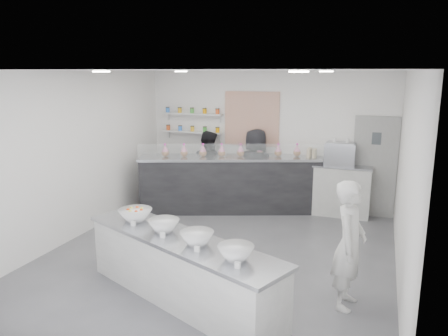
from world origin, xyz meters
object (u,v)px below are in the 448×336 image
Objects in this scene: espresso_machine at (340,154)px; woman_prep at (349,245)px; back_bar at (231,184)px; espresso_ledge at (335,190)px; staff_right at (255,170)px; staff_left at (208,168)px; prep_counter at (181,269)px.

woman_prep is at bearing -82.46° from espresso_machine.
espresso_ledge is at bearing -7.17° from back_bar.
woman_prep is (0.49, -3.71, -0.47)m from espresso_machine.
back_bar is 2.34× the size of woman_prep.
staff_right is at bearing 7.56° from back_bar.
back_bar is 6.41× the size of espresso_machine.
woman_prep is at bearing 150.21° from staff_left.
espresso_machine is 0.36× the size of woman_prep.
prep_counter is 4.57m from espresso_ledge.
espresso_ledge is 2.82m from staff_left.
espresso_ledge is at bearing 93.92° from prep_counter.
prep_counter is 1.90× the size of staff_left.
espresso_machine is at bearing 93.12° from prep_counter.
staff_right is (-0.14, 4.05, 0.46)m from prep_counter.
prep_counter is 4.08m from staff_right.
woman_prep is 4.11m from staff_right.
staff_left is (-2.80, -0.18, 0.31)m from espresso_ledge.
espresso_ledge is 2.38× the size of espresso_machine.
prep_counter is 2.21× the size of espresso_ledge.
prep_counter is 3.86m from back_bar.
staff_left is at bearing 130.53° from prep_counter.
espresso_machine reaches higher than espresso_ledge.
back_bar is 0.61m from staff_right.
staff_right reaches higher than back_bar.
espresso_ledge is 1.72m from staff_right.
staff_left is at bearing 49.55° from woman_prep.
staff_left reaches higher than espresso_ledge.
back_bar is at bearing 122.55° from prep_counter.
espresso_machine is 0.34× the size of staff_right.
espresso_machine is at bearing -159.74° from staff_left.
espresso_machine is at bearing 0.00° from espresso_ledge.
staff_left is (-1.27, 4.13, 0.41)m from prep_counter.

